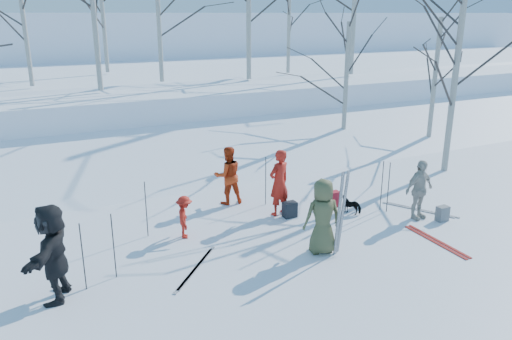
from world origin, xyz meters
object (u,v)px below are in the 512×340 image
dog (352,205)px  backpack_red (333,199)px  backpack_grey (442,214)px  skier_cream_east (419,190)px  skier_redor_behind (228,175)px  skier_red_seated (185,217)px  skier_grey_west (53,252)px  backpack_dark (290,210)px  skier_red_north (279,183)px  skier_olive_center (322,217)px

dog → backpack_red: size_ratio=1.28×
backpack_red → backpack_grey: (1.87, -2.02, -0.02)m
skier_cream_east → backpack_red: 2.22m
skier_redor_behind → skier_red_seated: (-1.77, -1.56, -0.29)m
skier_grey_west → dog: 7.34m
skier_cream_east → backpack_dark: bearing=147.2°
backpack_red → skier_red_seated: bearing=-179.0°
skier_red_seated → backpack_red: skier_red_seated is taller
backpack_grey → skier_cream_east: bearing=137.3°
skier_redor_behind → skier_grey_west: bearing=39.1°
skier_red_seated → backpack_dark: 2.79m
backpack_red → backpack_dark: size_ratio=1.05×
skier_red_seated → backpack_dark: skier_red_seated is taller
skier_redor_behind → backpack_red: (2.42, -1.49, -0.58)m
backpack_red → backpack_dark: backpack_red is taller
skier_red_seated → skier_redor_behind: bearing=-30.4°
skier_cream_east → skier_grey_west: (-8.52, 0.11, 0.15)m
skier_red_north → skier_red_seated: bearing=-9.4°
skier_red_north → backpack_grey: (3.44, -2.21, -0.67)m
skier_red_seated → skier_grey_west: 3.27m
skier_olive_center → skier_red_north: size_ratio=0.96×
skier_red_north → skier_grey_west: skier_grey_west is taller
dog → skier_olive_center: bearing=-0.5°
backpack_grey → skier_red_north: bearing=147.4°
skier_grey_west → skier_olive_center: bearing=105.5°
skier_grey_west → backpack_dark: skier_grey_west is taller
skier_olive_center → backpack_dark: bearing=-89.4°
skier_red_seated → backpack_dark: bearing=-72.6°
skier_redor_behind → backpack_red: size_ratio=3.78×
skier_red_north → backpack_red: (1.57, -0.18, -0.65)m
skier_red_seated → skier_olive_center: bearing=-112.3°
skier_olive_center → backpack_red: skier_olive_center is taller
skier_cream_east → backpack_dark: size_ratio=3.81×
backpack_grey → backpack_dark: backpack_dark is taller
backpack_grey → skier_grey_west: bearing=176.7°
skier_red_seated → skier_cream_east: (5.61, -1.54, 0.26)m
skier_olive_center → skier_red_north: 2.30m
skier_redor_behind → backpack_dark: (1.00, -1.60, -0.59)m
skier_olive_center → skier_red_seated: (-2.39, 2.04, -0.33)m
skier_olive_center → backpack_grey: (3.66, 0.09, -0.64)m
skier_olive_center → skier_cream_east: bearing=-160.0°
backpack_red → backpack_grey: backpack_red is taller
backpack_dark → skier_red_north: bearing=118.7°
skier_redor_behind → backpack_grey: skier_redor_behind is taller
skier_cream_east → backpack_grey: 0.84m
skier_red_north → backpack_dark: bearing=103.6°
skier_grey_west → backpack_dark: bearing=125.8°
skier_cream_east → backpack_dark: 3.26m
skier_cream_east → dog: skier_cream_east is taller
skier_olive_center → skier_grey_west: bearing=4.7°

